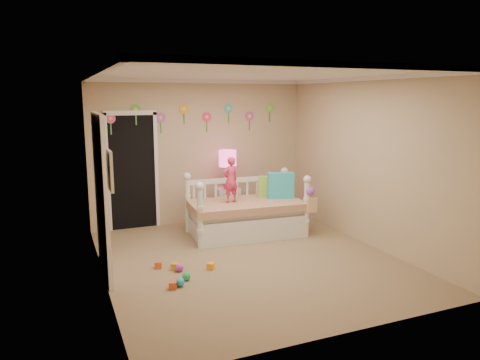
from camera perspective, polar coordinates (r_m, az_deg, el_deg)
name	(u,v)px	position (r m, az deg, el deg)	size (l,w,h in m)	color
floor	(250,259)	(6.57, 1.21, -9.99)	(4.00, 4.50, 0.01)	#7F684C
ceiling	(250,74)	(6.17, 1.31, 13.29)	(4.00, 4.50, 0.01)	white
back_wall	(201,152)	(8.33, -4.99, 3.54)	(4.00, 0.01, 2.60)	tan
left_wall	(100,180)	(5.74, -17.33, 0.01)	(0.01, 4.50, 2.60)	tan
right_wall	(368,162)	(7.27, 15.86, 2.18)	(0.01, 4.50, 2.60)	tan
crown_molding	(250,76)	(6.17, 1.31, 13.01)	(4.00, 4.50, 0.06)	white
daybed	(246,205)	(7.57, 0.77, -3.13)	(1.91, 1.03, 1.03)	white
pillow_turquoise	(281,185)	(7.78, 5.16, -0.69)	(0.45, 0.16, 0.45)	teal
pillow_lime	(270,187)	(7.87, 3.77, -0.85)	(0.38, 0.14, 0.36)	#90CA3D
child	(231,180)	(7.40, -1.20, 0.02)	(0.28, 0.18, 0.76)	#EC3562
nightstand	(228,206)	(8.25, -1.55, -3.31)	(0.40, 0.31, 0.67)	white
table_lamp	(228,163)	(8.10, -1.58, 2.15)	(0.31, 0.31, 0.69)	#DF1D57
closet_doorway	(133,171)	(8.07, -13.43, 1.17)	(0.90, 0.04, 2.07)	black
flower_decals	(196,117)	(8.24, -5.64, 7.92)	(3.40, 0.02, 0.50)	#B2668C
mirror_closet	(102,195)	(6.09, -17.10, -1.81)	(0.07, 1.30, 2.10)	white
wall_picture	(110,170)	(4.82, -16.13, 1.18)	(0.05, 0.34, 0.42)	white
hanging_bag	(310,200)	(7.48, 8.86, -2.53)	(0.20, 0.16, 0.36)	beige
toy_scatter	(188,275)	(5.93, -6.61, -11.80)	(0.80, 1.30, 0.11)	#996666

